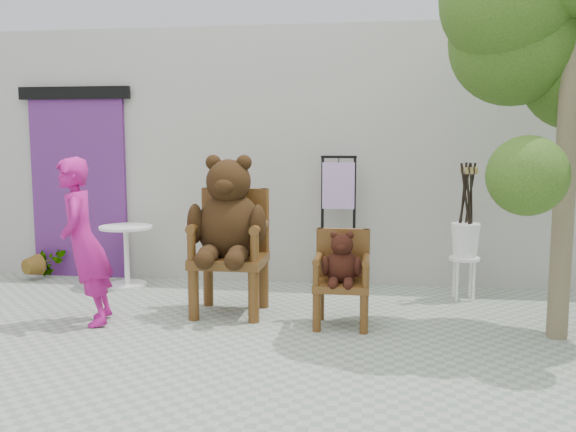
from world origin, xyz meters
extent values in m
plane|color=gray|center=(0.00, 0.00, 0.00)|extent=(60.00, 60.00, 0.00)
cube|color=#ABA9A0|center=(0.00, 3.10, 1.50)|extent=(9.00, 1.00, 3.00)
cube|color=#562267|center=(-3.00, 2.58, 1.10)|extent=(1.20, 0.08, 2.20)
cube|color=black|center=(-3.00, 2.54, 2.25)|extent=(1.40, 0.06, 0.15)
cylinder|color=#472A0F|center=(-1.07, 0.94, 0.24)|extent=(0.10, 0.10, 0.48)
cylinder|color=#472A0F|center=(-1.07, 1.45, 0.24)|extent=(0.10, 0.10, 0.48)
cylinder|color=#472A0F|center=(-0.50, 0.94, 0.24)|extent=(0.10, 0.10, 0.48)
cylinder|color=#472A0F|center=(-0.50, 1.45, 0.24)|extent=(0.10, 0.10, 0.48)
cube|color=#472A0F|center=(-0.79, 1.20, 0.53)|extent=(0.69, 0.63, 0.09)
cube|color=#472A0F|center=(-0.79, 1.47, 0.89)|extent=(0.66, 0.09, 0.63)
cylinder|color=#472A0F|center=(-1.08, 1.47, 0.89)|extent=(0.09, 0.09, 0.63)
cylinder|color=#472A0F|center=(-1.08, 0.94, 0.72)|extent=(0.08, 0.08, 0.29)
cylinder|color=#472A0F|center=(-1.08, 1.20, 0.86)|extent=(0.09, 0.60, 0.09)
cylinder|color=#472A0F|center=(-0.49, 1.47, 0.89)|extent=(0.09, 0.09, 0.63)
cylinder|color=#472A0F|center=(-0.49, 0.94, 0.72)|extent=(0.08, 0.08, 0.29)
cylinder|color=#472A0F|center=(-0.49, 1.20, 0.86)|extent=(0.09, 0.60, 0.09)
ellipsoid|color=black|center=(-0.79, 1.23, 0.85)|extent=(0.64, 0.55, 0.67)
sphere|color=black|center=(-0.79, 1.20, 1.29)|extent=(0.43, 0.43, 0.43)
ellipsoid|color=black|center=(-0.79, 1.03, 1.26)|extent=(0.19, 0.15, 0.15)
sphere|color=black|center=(-0.93, 1.21, 1.47)|extent=(0.15, 0.15, 0.15)
sphere|color=black|center=(-0.64, 1.21, 1.47)|extent=(0.15, 0.15, 0.15)
ellipsoid|color=black|center=(-1.09, 1.09, 0.90)|extent=(0.15, 0.21, 0.38)
ellipsoid|color=black|center=(-0.92, 0.94, 0.63)|extent=(0.19, 0.38, 0.19)
sphere|color=black|center=(-0.92, 0.79, 0.61)|extent=(0.18, 0.18, 0.18)
ellipsoid|color=black|center=(-0.48, 1.09, 0.90)|extent=(0.15, 0.21, 0.38)
ellipsoid|color=black|center=(-0.65, 0.94, 0.63)|extent=(0.19, 0.38, 0.19)
sphere|color=black|center=(-0.65, 0.79, 0.61)|extent=(0.18, 0.18, 0.18)
cylinder|color=#472A0F|center=(0.11, 0.74, 0.17)|extent=(0.07, 0.07, 0.35)
cylinder|color=#472A0F|center=(0.11, 1.12, 0.17)|extent=(0.07, 0.07, 0.35)
cylinder|color=#472A0F|center=(0.52, 0.74, 0.17)|extent=(0.07, 0.07, 0.35)
cylinder|color=#472A0F|center=(0.52, 1.12, 0.17)|extent=(0.07, 0.07, 0.35)
cube|color=#472A0F|center=(0.31, 0.93, 0.38)|extent=(0.50, 0.46, 0.07)
cube|color=#472A0F|center=(0.31, 1.13, 0.64)|extent=(0.47, 0.07, 0.46)
cylinder|color=#472A0F|center=(0.10, 1.13, 0.64)|extent=(0.07, 0.07, 0.46)
cylinder|color=#472A0F|center=(0.10, 0.74, 0.52)|extent=(0.06, 0.06, 0.21)
cylinder|color=#472A0F|center=(0.10, 0.93, 0.62)|extent=(0.07, 0.43, 0.07)
cylinder|color=#472A0F|center=(0.53, 1.13, 0.64)|extent=(0.07, 0.07, 0.46)
cylinder|color=#472A0F|center=(0.53, 0.74, 0.52)|extent=(0.06, 0.06, 0.21)
cylinder|color=#472A0F|center=(0.53, 0.93, 0.62)|extent=(0.07, 0.43, 0.07)
ellipsoid|color=black|center=(0.31, 0.94, 0.54)|extent=(0.30, 0.26, 0.32)
sphere|color=black|center=(0.31, 0.92, 0.76)|extent=(0.20, 0.20, 0.20)
ellipsoid|color=black|center=(0.31, 0.84, 0.74)|extent=(0.09, 0.07, 0.07)
sphere|color=black|center=(0.24, 0.93, 0.84)|extent=(0.07, 0.07, 0.07)
sphere|color=black|center=(0.39, 0.93, 0.84)|extent=(0.07, 0.07, 0.07)
ellipsoid|color=black|center=(0.17, 0.87, 0.57)|extent=(0.07, 0.10, 0.18)
ellipsoid|color=black|center=(0.25, 0.80, 0.44)|extent=(0.09, 0.18, 0.09)
sphere|color=black|center=(0.25, 0.73, 0.43)|extent=(0.09, 0.09, 0.09)
ellipsoid|color=black|center=(0.46, 0.87, 0.57)|extent=(0.07, 0.10, 0.18)
ellipsoid|color=black|center=(0.38, 0.80, 0.44)|extent=(0.09, 0.18, 0.09)
sphere|color=black|center=(0.38, 0.73, 0.43)|extent=(0.09, 0.09, 0.09)
imported|color=#AE1578|center=(-2.01, 0.67, 0.76)|extent=(0.53, 0.65, 1.53)
cylinder|color=white|center=(-2.23, 2.14, 0.69)|extent=(0.60, 0.60, 0.03)
cylinder|color=white|center=(-2.23, 2.14, 0.35)|extent=(0.06, 0.06, 0.68)
cylinder|color=white|center=(-2.23, 2.14, 0.01)|extent=(0.44, 0.44, 0.03)
cube|color=black|center=(0.02, 2.36, 0.75)|extent=(0.03, 0.03, 1.50)
cube|color=black|center=(0.38, 2.34, 0.75)|extent=(0.03, 0.03, 1.50)
cube|color=black|center=(0.20, 2.35, 1.50)|extent=(0.40, 0.05, 0.03)
cube|color=black|center=(0.20, 2.35, 0.03)|extent=(0.47, 0.37, 0.06)
cube|color=#BA92D4|center=(0.20, 2.34, 1.18)|extent=(0.36, 0.06, 0.52)
cylinder|color=black|center=(0.20, 2.35, 1.47)|extent=(0.01, 0.01, 0.08)
cylinder|color=white|center=(1.56, 2.06, 0.44)|extent=(0.32, 0.32, 0.03)
cylinder|color=white|center=(1.64, 2.15, 0.22)|extent=(0.03, 0.03, 0.44)
cylinder|color=white|center=(1.47, 2.15, 0.22)|extent=(0.03, 0.03, 0.44)
cylinder|color=white|center=(1.47, 1.98, 0.22)|extent=(0.03, 0.03, 0.44)
cylinder|color=white|center=(1.64, 1.98, 0.22)|extent=(0.03, 0.03, 0.44)
cylinder|color=black|center=(1.52, 2.10, 1.05)|extent=(0.08, 0.07, 0.80)
cylinder|color=olive|center=(1.51, 2.12, 1.38)|extent=(0.04, 0.04, 0.07)
cylinder|color=black|center=(1.53, 2.11, 1.05)|extent=(0.14, 0.09, 0.79)
cylinder|color=olive|center=(1.51, 2.15, 1.38)|extent=(0.05, 0.04, 0.08)
cylinder|color=black|center=(1.60, 2.04, 1.05)|extent=(0.08, 0.12, 0.80)
cylinder|color=olive|center=(1.64, 2.02, 1.38)|extent=(0.04, 0.04, 0.08)
cylinder|color=black|center=(1.59, 2.10, 1.05)|extent=(0.11, 0.10, 0.80)
cylinder|color=olive|center=(1.62, 2.13, 1.38)|extent=(0.04, 0.04, 0.08)
cylinder|color=black|center=(1.54, 2.02, 1.05)|extent=(0.14, 0.05, 0.80)
cylinder|color=olive|center=(1.53, 1.97, 1.38)|extent=(0.05, 0.04, 0.08)
cylinder|color=black|center=(1.57, 2.02, 1.05)|extent=(0.11, 0.05, 0.80)
cylinder|color=olive|center=(1.58, 1.99, 1.38)|extent=(0.04, 0.04, 0.07)
cylinder|color=brown|center=(2.17, 0.87, 1.53)|extent=(0.17, 0.17, 3.05)
sphere|color=#213F11|center=(1.77, 1.17, 2.54)|extent=(1.12, 1.12, 1.12)
sphere|color=#213F11|center=(1.73, 0.33, 1.42)|extent=(0.61, 0.61, 0.61)
imported|color=#213F11|center=(-3.40, 2.35, 0.22)|extent=(0.51, 0.48, 0.45)
camera|label=1|loc=(0.58, -4.47, 1.68)|focal=38.00mm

